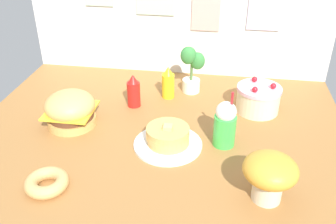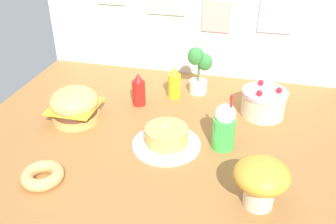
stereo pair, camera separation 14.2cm
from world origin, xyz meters
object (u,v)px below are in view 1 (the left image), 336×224
object	(u,v)px
donut_pink_glaze	(47,182)
potted_plant	(191,67)
burger	(70,109)
cream_soda_cup	(225,124)
pancake_stack	(168,138)
mushroom_stool	(270,174)
layer_cake	(258,99)
ketchup_bottle	(134,92)
mustard_bottle	(168,83)

from	to	relation	value
donut_pink_glaze	potted_plant	size ratio (longest dim) A/B	0.61
burger	cream_soda_cup	world-z (taller)	cream_soda_cup
donut_pink_glaze	potted_plant	distance (m)	1.15
pancake_stack	mushroom_stool	bearing A→B (deg)	-33.99
layer_cake	donut_pink_glaze	world-z (taller)	layer_cake
ketchup_bottle	mustard_bottle	xyz separation A→B (m)	(0.19, 0.14, 0.00)
layer_cake	donut_pink_glaze	bearing A→B (deg)	-138.68
mustard_bottle	potted_plant	xyz separation A→B (m)	(0.13, 0.10, 0.07)
layer_cake	mushroom_stool	distance (m)	0.75
ketchup_bottle	donut_pink_glaze	distance (m)	0.80
ketchup_bottle	cream_soda_cup	xyz separation A→B (m)	(0.55, -0.32, 0.03)
burger	mushroom_stool	distance (m)	1.12
pancake_stack	potted_plant	size ratio (longest dim) A/B	1.11
layer_cake	potted_plant	distance (m)	0.46
cream_soda_cup	potted_plant	bearing A→B (deg)	111.85
potted_plant	burger	bearing A→B (deg)	-140.88
cream_soda_cup	donut_pink_glaze	bearing A→B (deg)	-149.11
pancake_stack	ketchup_bottle	world-z (taller)	ketchup_bottle
burger	ketchup_bottle	size ratio (longest dim) A/B	1.33
layer_cake	potted_plant	world-z (taller)	potted_plant
burger	donut_pink_glaze	size ratio (longest dim) A/B	1.43
potted_plant	cream_soda_cup	bearing A→B (deg)	-68.15
layer_cake	mushroom_stool	world-z (taller)	mushroom_stool
ketchup_bottle	cream_soda_cup	bearing A→B (deg)	-30.64
donut_pink_glaze	ketchup_bottle	bearing A→B (deg)	74.97
cream_soda_cup	mushroom_stool	size ratio (longest dim) A/B	1.36
layer_cake	cream_soda_cup	world-z (taller)	cream_soda_cup
mushroom_stool	layer_cake	bearing A→B (deg)	90.10
burger	layer_cake	distance (m)	1.07
cream_soda_cup	donut_pink_glaze	world-z (taller)	cream_soda_cup
mustard_bottle	cream_soda_cup	xyz separation A→B (m)	(0.36, -0.47, 0.03)
layer_cake	cream_soda_cup	distance (m)	0.42
layer_cake	cream_soda_cup	xyz separation A→B (m)	(-0.19, -0.38, 0.04)
burger	pancake_stack	distance (m)	0.57
donut_pink_glaze	potted_plant	bearing A→B (deg)	62.58
pancake_stack	layer_cake	xyz separation A→B (m)	(0.47, 0.43, 0.04)
mustard_bottle	donut_pink_glaze	xyz separation A→B (m)	(-0.39, -0.92, -0.06)
donut_pink_glaze	layer_cake	bearing A→B (deg)	41.32
mustard_bottle	pancake_stack	bearing A→B (deg)	-81.42
ketchup_bottle	cream_soda_cup	distance (m)	0.63
burger	mushroom_stool	world-z (taller)	mushroom_stool
potted_plant	pancake_stack	bearing A→B (deg)	-94.96
mustard_bottle	cream_soda_cup	bearing A→B (deg)	-52.35
potted_plant	ketchup_bottle	bearing A→B (deg)	-142.85
burger	mushroom_stool	size ratio (longest dim) A/B	1.21
burger	mushroom_stool	bearing A→B (deg)	-23.12
burger	potted_plant	bearing A→B (deg)	39.12
mustard_bottle	donut_pink_glaze	distance (m)	1.00
layer_cake	cream_soda_cup	size ratio (longest dim) A/B	0.83
burger	potted_plant	xyz separation A→B (m)	(0.61, 0.50, 0.07)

